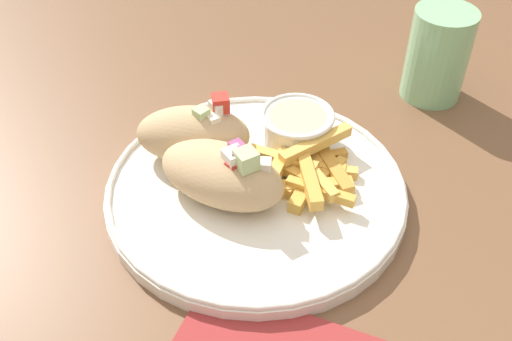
{
  "coord_description": "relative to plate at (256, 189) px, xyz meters",
  "views": [
    {
      "loc": [
        0.09,
        -0.4,
        1.12
      ],
      "look_at": [
        0.02,
        0.01,
        0.75
      ],
      "focal_mm": 42.0,
      "sensor_mm": 36.0,
      "label": 1
    }
  ],
  "objects": [
    {
      "name": "fries_pile",
      "position": [
        0.05,
        0.02,
        0.02
      ],
      "size": [
        0.11,
        0.11,
        0.03
      ],
      "color": "gold",
      "rests_on": "plate"
    },
    {
      "name": "pita_sandwich_near",
      "position": [
        -0.03,
        -0.02,
        0.03
      ],
      "size": [
        0.14,
        0.1,
        0.06
      ],
      "rotation": [
        0.0,
        0.0,
        -0.29
      ],
      "color": "tan",
      "rests_on": "plate"
    },
    {
      "name": "sauce_ramekin",
      "position": [
        0.03,
        0.07,
        0.03
      ],
      "size": [
        0.08,
        0.08,
        0.04
      ],
      "color": "white",
      "rests_on": "plate"
    },
    {
      "name": "table",
      "position": [
        -0.02,
        -0.01,
        -0.08
      ],
      "size": [
        1.28,
        1.28,
        0.71
      ],
      "color": "brown",
      "rests_on": "ground_plane"
    },
    {
      "name": "water_glass",
      "position": [
        0.17,
        0.21,
        0.04
      ],
      "size": [
        0.07,
        0.07,
        0.11
      ],
      "color": "#8CCC93",
      "rests_on": "table"
    },
    {
      "name": "plate",
      "position": [
        0.0,
        0.0,
        0.0
      ],
      "size": [
        0.29,
        0.29,
        0.02
      ],
      "color": "white",
      "rests_on": "table"
    },
    {
      "name": "pita_sandwich_far",
      "position": [
        -0.07,
        0.03,
        0.03
      ],
      "size": [
        0.12,
        0.08,
        0.07
      ],
      "rotation": [
        0.0,
        0.0,
        0.13
      ],
      "color": "tan",
      "rests_on": "plate"
    }
  ]
}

